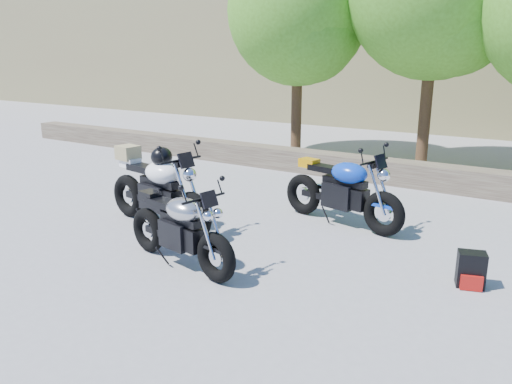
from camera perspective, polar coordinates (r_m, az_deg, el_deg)
ground at (r=6.71m, az=-6.13°, el=-7.85°), size 90.00×90.00×0.00m
stone_wall at (r=11.25m, az=11.66°, el=2.74°), size 22.00×0.55×0.50m
tree_decid_left at (r=13.52m, az=5.15°, el=19.47°), size 3.67×3.67×5.62m
silver_bike at (r=6.43m, az=-8.70°, el=-4.25°), size 2.02×0.69×1.02m
white_bike at (r=7.93m, az=-11.21°, el=0.47°), size 2.35×0.75×1.30m
blue_bike at (r=8.04m, az=9.83°, el=0.09°), size 2.24×0.79×1.13m
backpack at (r=6.42m, az=23.36°, el=-8.20°), size 0.37×0.34×0.42m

